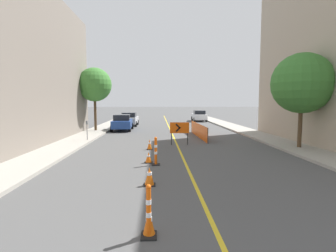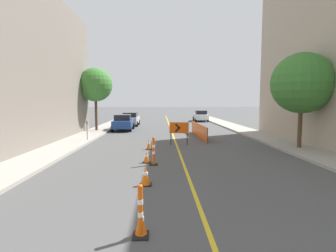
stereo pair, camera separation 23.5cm
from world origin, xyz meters
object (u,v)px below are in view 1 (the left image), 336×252
traffic_cone_fourth (148,158)px  traffic_cone_fifth (150,145)px  parked_car_curb_mid (129,119)px  street_tree_right_near (302,83)px  street_tree_left_near (95,85)px  arrow_barricade_primary (180,129)px  parked_car_curb_far (199,116)px  delineator_post_front (149,215)px  parked_car_curb_near (122,122)px  delineator_post_rear (156,153)px  traffic_cone_third (149,176)px  traffic_cone_second (149,223)px  parking_meter_near_curb (87,126)px

traffic_cone_fourth → traffic_cone_fifth: (-0.05, 3.40, 0.06)m
parked_car_curb_mid → street_tree_right_near: (11.86, -16.02, 3.13)m
street_tree_left_near → arrow_barricade_primary: bearing=-47.3°
parked_car_curb_mid → parked_car_curb_far: bearing=37.5°
delineator_post_front → street_tree_left_near: size_ratio=0.19×
parked_car_curb_near → street_tree_left_near: size_ratio=0.74×
delineator_post_rear → street_tree_left_near: street_tree_left_near is taller
traffic_cone_third → parked_car_curb_mid: bearing=97.8°
traffic_cone_second → street_tree_left_near: size_ratio=0.10×
street_tree_left_near → delineator_post_front: bearing=-73.9°
parked_car_curb_near → parked_car_curb_far: 15.50m
traffic_cone_second → delineator_post_rear: bearing=89.1°
delineator_post_rear → street_tree_left_near: (-5.84, 13.47, 3.89)m
parked_car_curb_far → traffic_cone_fifth: bearing=-104.8°
traffic_cone_third → street_tree_right_near: bearing=36.3°
traffic_cone_fifth → arrow_barricade_primary: size_ratio=0.41×
traffic_cone_second → traffic_cone_third: traffic_cone_third is taller
delineator_post_front → parked_car_curb_far: size_ratio=0.26×
traffic_cone_third → traffic_cone_fifth: 6.75m
traffic_cone_second → parked_car_curb_far: (6.30, 32.97, 0.52)m
traffic_cone_fifth → street_tree_left_near: bearing=119.5°
traffic_cone_fifth → street_tree_left_near: size_ratio=0.10×
parked_car_curb_near → traffic_cone_second: bearing=-83.5°
arrow_barricade_primary → street_tree_left_near: bearing=135.0°
arrow_barricade_primary → street_tree_left_near: size_ratio=0.25×
traffic_cone_fourth → arrow_barricade_primary: (1.88, 5.04, 0.84)m
traffic_cone_fourth → delineator_post_rear: (0.34, -0.44, 0.31)m
traffic_cone_second → street_tree_right_near: 13.63m
traffic_cone_third → arrow_barricade_primary: (1.73, 8.38, 0.77)m
traffic_cone_third → delineator_post_front: bearing=-88.4°
arrow_barricade_primary → parking_meter_near_curb: (-6.48, 1.60, 0.03)m
arrow_barricade_primary → parked_car_curb_mid: parked_car_curb_mid is taller
parking_meter_near_curb → traffic_cone_third: bearing=-64.6°
street_tree_right_near → traffic_cone_fifth: bearing=178.2°
delineator_post_front → street_tree_left_near: 21.02m
traffic_cone_fifth → parked_car_curb_near: size_ratio=0.14×
traffic_cone_fourth → delineator_post_rear: size_ratio=0.39×
parking_meter_near_curb → arrow_barricade_primary: bearing=-13.9°
traffic_cone_fourth → delineator_post_front: (0.24, -6.81, 0.24)m
traffic_cone_fourth → arrow_barricade_primary: arrow_barricade_primary is taller
parked_car_curb_mid → street_tree_left_near: street_tree_left_near is taller
traffic_cone_second → arrow_barricade_primary: 11.91m
parked_car_curb_near → street_tree_right_near: street_tree_right_near is taller
delineator_post_front → parked_car_curb_near: size_ratio=0.26×
delineator_post_front → traffic_cone_third: bearing=91.6°
traffic_cone_third → arrow_barricade_primary: bearing=78.3°
delineator_post_front → parked_car_curb_near: (-3.34, 20.91, 0.31)m
traffic_cone_second → traffic_cone_fourth: size_ratio=1.14×
traffic_cone_second → street_tree_right_near: bearing=48.6°
traffic_cone_fifth → street_tree_right_near: (8.99, -0.28, 3.63)m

